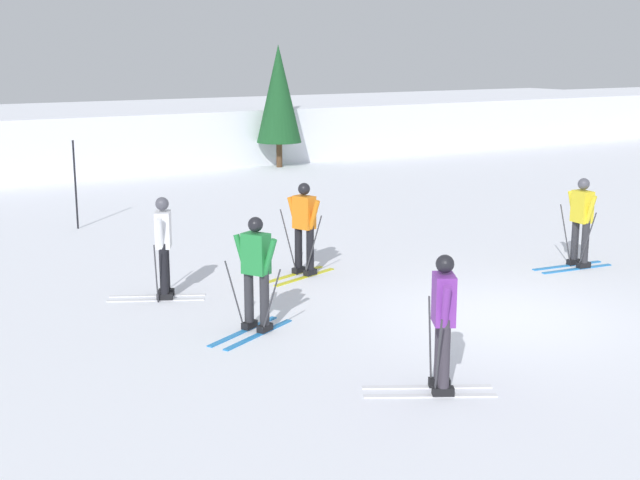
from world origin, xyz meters
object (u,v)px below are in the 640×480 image
object	(u,v)px
skier_orange	(304,226)
trail_marker_pole	(75,185)
conifer_far_left	(279,94)
skier_white	(163,245)
skier_yellow	(581,220)
skier_purple	(442,320)
skier_green	(256,271)

from	to	relation	value
skier_orange	trail_marker_pole	xyz separation A→B (m)	(-2.32, 6.40, 0.11)
skier_orange	conifer_far_left	size ratio (longest dim) A/B	0.40
trail_marker_pole	conifer_far_left	size ratio (longest dim) A/B	0.48
skier_white	skier_yellow	world-z (taller)	same
skier_orange	skier_purple	xyz separation A→B (m)	(-1.43, -5.70, -0.00)
skier_orange	conifer_far_left	distance (m)	15.16
skier_green	trail_marker_pole	world-z (taller)	trail_marker_pole
skier_white	conifer_far_left	distance (m)	16.68
skier_yellow	trail_marker_pole	world-z (taller)	trail_marker_pole
conifer_far_left	trail_marker_pole	bearing A→B (deg)	-142.66
skier_yellow	conifer_far_left	distance (m)	15.85
skier_yellow	conifer_far_left	bearing A→B (deg)	82.33
skier_green	trail_marker_pole	size ratio (longest dim) A/B	0.84
skier_white	skier_purple	distance (m)	5.74
skier_green	conifer_far_left	distance (m)	18.37
skier_white	trail_marker_pole	xyz separation A→B (m)	(0.43, 6.51, 0.11)
skier_orange	skier_yellow	bearing A→B (deg)	-24.96
skier_purple	skier_orange	bearing A→B (deg)	75.88
skier_white	skier_yellow	bearing A→B (deg)	-15.61
skier_purple	conifer_far_left	world-z (taller)	conifer_far_left
skier_purple	trail_marker_pole	distance (m)	12.13
skier_yellow	trail_marker_pole	xyz separation A→B (m)	(-7.09, 8.62, 0.11)
skier_white	trail_marker_pole	world-z (taller)	trail_marker_pole
skier_green	skier_purple	world-z (taller)	same
skier_purple	skier_green	bearing A→B (deg)	104.08
skier_green	conifer_far_left	world-z (taller)	conifer_far_left
skier_orange	skier_white	world-z (taller)	same
skier_purple	skier_yellow	bearing A→B (deg)	29.31
skier_yellow	conifer_far_left	size ratio (longest dim) A/B	0.40
trail_marker_pole	conifer_far_left	xyz separation A→B (m)	(9.19, 7.01, 1.53)
skier_orange	skier_purple	world-z (taller)	same
skier_yellow	trail_marker_pole	size ratio (longest dim) A/B	0.84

